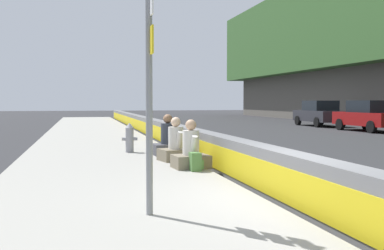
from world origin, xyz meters
name	(u,v)px	position (x,y,z in m)	size (l,w,h in m)	color
ground_plane	(295,208)	(0.00, 0.00, 0.00)	(160.00, 160.00, 0.00)	#2B2B2D
sidewalk_strip	(123,213)	(0.00, 2.65, 0.07)	(80.00, 4.40, 0.14)	gray
jersey_barrier	(296,181)	(0.00, 0.00, 0.42)	(76.00, 0.45, 0.85)	slate
route_sign_post	(149,57)	(-0.46, 2.33, 2.23)	(0.44, 0.09, 3.60)	gray
fire_hydrant	(130,137)	(7.36, 1.81, 0.59)	(0.26, 0.46, 0.88)	gray
seated_person_foreground	(191,153)	(3.70, 0.79, 0.49)	(0.74, 0.85, 1.10)	#706651
seated_person_middle	(176,147)	(5.11, 0.86, 0.49)	(0.83, 0.92, 1.11)	#706651
seated_person_rear	(168,142)	(6.42, 0.82, 0.50)	(0.75, 0.86, 1.15)	#424247
backpack	(196,162)	(3.26, 0.79, 0.33)	(0.32, 0.28, 0.40)	#4C7A3D
parked_car_fourth	(369,116)	(16.37, -12.29, 0.86)	(4.55, 2.06, 1.71)	maroon
parked_car_midline	(319,113)	(22.01, -12.34, 0.86)	(4.54, 2.03, 1.71)	#28282D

